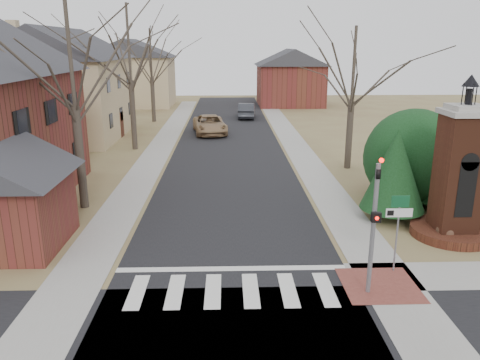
{
  "coord_description": "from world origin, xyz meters",
  "views": [
    {
      "loc": [
        -0.12,
        -12.49,
        7.54
      ],
      "look_at": [
        0.41,
        6.0,
        2.16
      ],
      "focal_mm": 35.0,
      "sensor_mm": 36.0,
      "label": 1
    }
  ],
  "objects_px": {
    "sign_post": "(398,218)",
    "brick_gate_monument": "(457,185)",
    "traffic_signal_pole": "(374,216)",
    "distant_car": "(247,111)",
    "pickup_truck": "(210,125)"
  },
  "relations": [
    {
      "from": "sign_post",
      "to": "brick_gate_monument",
      "type": "distance_m",
      "value": 4.55
    },
    {
      "from": "sign_post",
      "to": "traffic_signal_pole",
      "type": "bearing_deg",
      "value": -132.43
    },
    {
      "from": "brick_gate_monument",
      "to": "distant_car",
      "type": "height_order",
      "value": "brick_gate_monument"
    },
    {
      "from": "traffic_signal_pole",
      "to": "sign_post",
      "type": "height_order",
      "value": "traffic_signal_pole"
    },
    {
      "from": "sign_post",
      "to": "pickup_truck",
      "type": "bearing_deg",
      "value": 105.4
    },
    {
      "from": "sign_post",
      "to": "distant_car",
      "type": "height_order",
      "value": "sign_post"
    },
    {
      "from": "traffic_signal_pole",
      "to": "distant_car",
      "type": "height_order",
      "value": "traffic_signal_pole"
    },
    {
      "from": "pickup_truck",
      "to": "distant_car",
      "type": "relative_size",
      "value": 1.2
    },
    {
      "from": "sign_post",
      "to": "pickup_truck",
      "type": "relative_size",
      "value": 0.48
    },
    {
      "from": "sign_post",
      "to": "distant_car",
      "type": "distance_m",
      "value": 35.32
    },
    {
      "from": "brick_gate_monument",
      "to": "traffic_signal_pole",
      "type": "bearing_deg",
      "value": -136.76
    },
    {
      "from": "traffic_signal_pole",
      "to": "brick_gate_monument",
      "type": "distance_m",
      "value": 6.47
    },
    {
      "from": "brick_gate_monument",
      "to": "pickup_truck",
      "type": "bearing_deg",
      "value": 114.64
    },
    {
      "from": "distant_car",
      "to": "sign_post",
      "type": "bearing_deg",
      "value": 99.92
    },
    {
      "from": "traffic_signal_pole",
      "to": "sign_post",
      "type": "bearing_deg",
      "value": 47.57
    }
  ]
}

